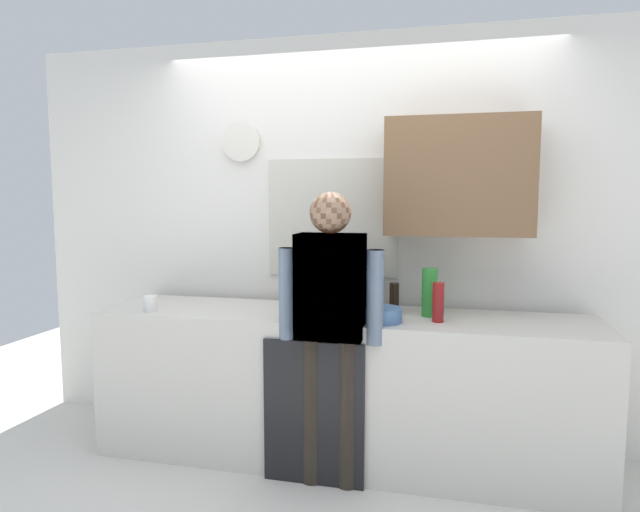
# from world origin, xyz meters

# --- Properties ---
(ground_plane) EXTENTS (8.00, 8.00, 0.00)m
(ground_plane) POSITION_xyz_m (0.00, 0.00, 0.00)
(ground_plane) COLOR silver
(kitchen_counter) EXTENTS (2.92, 0.64, 0.89)m
(kitchen_counter) POSITION_xyz_m (0.00, 0.30, 0.44)
(kitchen_counter) COLOR beige
(kitchen_counter) RESTS_ON ground_plane
(dishwasher_panel) EXTENTS (0.56, 0.02, 0.80)m
(dishwasher_panel) POSITION_xyz_m (-0.09, -0.03, 0.40)
(dishwasher_panel) COLOR black
(dishwasher_panel) RESTS_ON ground_plane
(back_wall_assembly) EXTENTS (4.52, 0.42, 2.60)m
(back_wall_assembly) POSITION_xyz_m (0.08, 0.70, 1.36)
(back_wall_assembly) COLOR white
(back_wall_assembly) RESTS_ON ground_plane
(coffee_maker) EXTENTS (0.20, 0.20, 0.33)m
(coffee_maker) POSITION_xyz_m (0.10, 0.50, 1.04)
(coffee_maker) COLOR black
(coffee_maker) RESTS_ON kitchen_counter
(bottle_olive_oil) EXTENTS (0.06, 0.06, 0.25)m
(bottle_olive_oil) POSITION_xyz_m (-0.08, 0.08, 1.01)
(bottle_olive_oil) COLOR olive
(bottle_olive_oil) RESTS_ON kitchen_counter
(bottle_dark_sauce) EXTENTS (0.06, 0.06, 0.18)m
(bottle_dark_sauce) POSITION_xyz_m (0.30, 0.40, 0.98)
(bottle_dark_sauce) COLOR black
(bottle_dark_sauce) RESTS_ON kitchen_counter
(bottle_red_vinegar) EXTENTS (0.06, 0.06, 0.22)m
(bottle_red_vinegar) POSITION_xyz_m (0.56, 0.21, 1.00)
(bottle_red_vinegar) COLOR maroon
(bottle_red_vinegar) RESTS_ON kitchen_counter
(bottle_clear_soda) EXTENTS (0.09, 0.09, 0.28)m
(bottle_clear_soda) POSITION_xyz_m (0.51, 0.35, 1.03)
(bottle_clear_soda) COLOR #2D8C33
(bottle_clear_soda) RESTS_ON kitchen_counter
(bottle_green_wine) EXTENTS (0.07, 0.07, 0.30)m
(bottle_green_wine) POSITION_xyz_m (-0.11, 0.41, 1.04)
(bottle_green_wine) COLOR #195923
(bottle_green_wine) RESTS_ON kitchen_counter
(cup_white_mug) EXTENTS (0.08, 0.08, 0.09)m
(cup_white_mug) POSITION_xyz_m (-1.13, 0.10, 0.94)
(cup_white_mug) COLOR white
(cup_white_mug) RESTS_ON kitchen_counter
(mixing_bowl) EXTENTS (0.22, 0.22, 0.08)m
(mixing_bowl) POSITION_xyz_m (0.26, 0.14, 0.93)
(mixing_bowl) COLOR #4C72A5
(mixing_bowl) RESTS_ON kitchen_counter
(potted_plant) EXTENTS (0.15, 0.15, 0.23)m
(potted_plant) POSITION_xyz_m (-0.28, 0.47, 1.02)
(potted_plant) COLOR #9E5638
(potted_plant) RESTS_ON kitchen_counter
(dish_soap) EXTENTS (0.06, 0.06, 0.18)m
(dish_soap) POSITION_xyz_m (0.56, 0.51, 0.97)
(dish_soap) COLOR green
(dish_soap) RESTS_ON kitchen_counter
(person_at_sink) EXTENTS (0.57, 0.22, 1.60)m
(person_at_sink) POSITION_xyz_m (0.00, 0.00, 0.95)
(person_at_sink) COLOR brown
(person_at_sink) RESTS_ON ground_plane
(person_guest) EXTENTS (0.57, 0.22, 1.60)m
(person_guest) POSITION_xyz_m (0.00, 0.00, 0.95)
(person_guest) COLOR brown
(person_guest) RESTS_ON ground_plane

